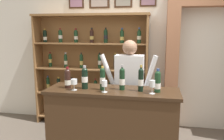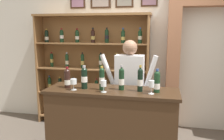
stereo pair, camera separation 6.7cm
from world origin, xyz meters
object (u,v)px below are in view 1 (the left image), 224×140
object	(u,v)px
tasting_bottle_vin_santo	(122,79)
wine_glass_center	(74,82)
wine_glass_right	(152,84)
tasting_counter	(112,127)
wine_glass_spare	(104,84)
tasting_bottle_grappa	(85,77)
tasting_bottle_brunello	(103,78)
shopkeeper	(129,82)
wine_shelf	(91,67)
tasting_bottle_rosso	(158,81)
tasting_bottle_super_tuscan	(68,78)
tasting_bottle_riserva	(141,79)

from	to	relation	value
tasting_bottle_vin_santo	wine_glass_center	xyz separation A→B (m)	(-0.60, -0.13, -0.04)
tasting_bottle_vin_santo	wine_glass_right	world-z (taller)	tasting_bottle_vin_santo
tasting_counter	wine_glass_spare	distance (m)	0.65
wine_glass_spare	wine_glass_right	bearing A→B (deg)	4.13
tasting_counter	tasting_bottle_vin_santo	size ratio (longest dim) A/B	5.31
tasting_bottle_grappa	wine_glass_spare	world-z (taller)	tasting_bottle_grappa
tasting_bottle_brunello	shopkeeper	bearing A→B (deg)	64.15
tasting_bottle_grappa	wine_shelf	bearing A→B (deg)	102.72
tasting_bottle_grappa	wine_glass_spare	size ratio (longest dim) A/B	2.05
wine_glass_right	shopkeeper	bearing A→B (deg)	119.50
tasting_bottle_grappa	wine_glass_right	bearing A→B (deg)	-5.06
tasting_bottle_brunello	wine_glass_right	world-z (taller)	tasting_bottle_brunello
tasting_bottle_rosso	wine_glass_spare	size ratio (longest dim) A/B	1.97
wine_glass_right	wine_glass_center	world-z (taller)	wine_glass_right
shopkeeper	tasting_bottle_grappa	world-z (taller)	shopkeeper
tasting_bottle_super_tuscan	tasting_bottle_rosso	size ratio (longest dim) A/B	0.96
tasting_bottle_grappa	tasting_bottle_riserva	xyz separation A→B (m)	(0.73, 0.01, 0.00)
tasting_bottle_rosso	tasting_bottle_super_tuscan	bearing A→B (deg)	-179.40
wine_glass_spare	tasting_counter	bearing A→B (deg)	64.90
wine_shelf	tasting_bottle_brunello	distance (m)	1.48
tasting_bottle_brunello	tasting_bottle_vin_santo	world-z (taller)	tasting_bottle_vin_santo
tasting_bottle_super_tuscan	tasting_bottle_riserva	distance (m)	0.97
tasting_bottle_riserva	wine_glass_right	size ratio (longest dim) A/B	2.01
tasting_counter	tasting_bottle_rosso	bearing A→B (deg)	-1.53
tasting_counter	tasting_bottle_riserva	size ratio (longest dim) A/B	5.16
tasting_bottle_grappa	wine_glass_right	world-z (taller)	tasting_bottle_grappa
tasting_bottle_brunello	tasting_bottle_riserva	distance (m)	0.49
tasting_bottle_vin_santo	tasting_bottle_riserva	distance (m)	0.24
tasting_counter	tasting_bottle_vin_santo	bearing A→B (deg)	3.94
tasting_counter	wine_glass_right	size ratio (longest dim) A/B	10.35
tasting_bottle_super_tuscan	tasting_bottle_brunello	distance (m)	0.48
tasting_bottle_grappa	tasting_bottle_riserva	bearing A→B (deg)	1.05
wine_shelf	shopkeeper	size ratio (longest dim) A/B	1.31
tasting_counter	tasting_bottle_grappa	bearing A→B (deg)	-175.25
wine_glass_right	wine_glass_center	distance (m)	0.99
tasting_bottle_rosso	tasting_counter	bearing A→B (deg)	178.47
wine_shelf	wine_glass_right	xyz separation A→B (m)	(1.18, -1.42, 0.05)
wine_shelf	tasting_bottle_vin_santo	world-z (taller)	wine_shelf
shopkeeper	wine_shelf	bearing A→B (deg)	136.00
wine_shelf	shopkeeper	distance (m)	1.15
tasting_bottle_brunello	wine_glass_spare	bearing A→B (deg)	-64.78
tasting_bottle_grappa	wine_glass_right	xyz separation A→B (m)	(0.88, -0.08, -0.03)
tasting_bottle_grappa	tasting_bottle_vin_santo	world-z (taller)	tasting_bottle_vin_santo
tasting_bottle_grappa	tasting_bottle_vin_santo	bearing A→B (deg)	4.54
shopkeeper	wine_glass_right	world-z (taller)	shopkeeper
tasting_bottle_brunello	wine_glass_right	xyz separation A→B (m)	(0.63, -0.06, -0.04)
tasting_bottle_riserva	tasting_bottle_brunello	bearing A→B (deg)	-176.16
tasting_counter	wine_glass_spare	size ratio (longest dim) A/B	11.52
wine_glass_right	wine_glass_spare	distance (m)	0.59
tasting_counter	wine_glass_right	distance (m)	0.83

